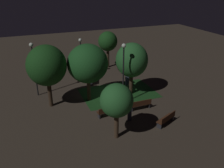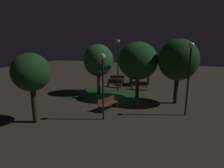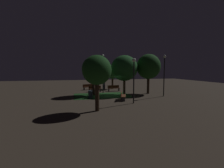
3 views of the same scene
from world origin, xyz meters
name	(u,v)px [view 3 (image 3 of 3)]	position (x,y,z in m)	size (l,w,h in m)	color
ground_plane	(110,95)	(0.00, 0.00, 0.00)	(60.00, 60.00, 0.00)	#3D3328
grass_lawn	(102,95)	(0.95, -0.13, 0.01)	(6.92, 4.62, 0.01)	#194219
bench_front_right	(114,88)	(-1.42, -3.67, 0.48)	(1.83, 0.61, 0.88)	#422314
bench_near_trees	(95,88)	(1.42, -3.67, 0.48)	(1.80, 0.49, 0.88)	#422314
bench_corner	(123,95)	(-0.70, 3.24, 0.48)	(1.05, 1.86, 0.88)	brown
bench_path_side	(88,87)	(2.15, -6.34, 0.48)	(1.84, 1.16, 0.88)	#422314
tree_right_canopy	(97,71)	(2.62, 7.10, 3.19)	(2.28, 2.28, 4.39)	#38281C
tree_left_canopy	(149,67)	(-5.39, -0.29, 3.63)	(3.18, 3.18, 5.31)	#38281C
tree_tall_center	(124,68)	(-2.04, -0.43, 3.42)	(3.46, 3.46, 5.10)	#423021
tree_near_wall	(113,72)	(-1.90, -6.39, 2.79)	(2.16, 2.16, 3.95)	#423021
tree_lawn_side	(93,69)	(1.97, -0.67, 3.30)	(2.89, 2.89, 4.89)	#38281C
lamp_post_plaza_west	(134,73)	(-1.22, 5.09, 2.96)	(0.36, 0.36, 4.33)	black
lamp_post_plaza_east	(164,69)	(-6.22, 2.21, 3.35)	(0.36, 0.36, 4.99)	black
lamp_post_near_wall	(103,67)	(0.47, -2.16, 3.54)	(0.36, 0.36, 5.32)	black
trash_bin	(90,94)	(2.59, 1.38, 0.43)	(0.48, 0.48, 0.87)	#2D3842
pedestrian	(104,85)	(-0.16, -4.83, 0.85)	(0.34, 0.33, 1.61)	black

